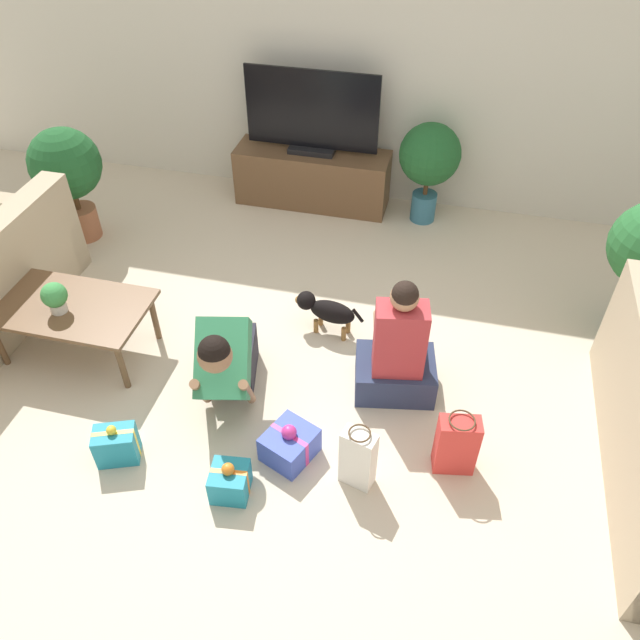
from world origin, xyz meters
name	(u,v)px	position (x,y,z in m)	size (l,w,h in m)	color
ground_plane	(289,386)	(0.00, 0.00, 0.00)	(16.00, 16.00, 0.00)	beige
wall_back	(369,57)	(0.00, 2.63, 1.30)	(8.40, 0.06, 2.60)	beige
coffee_table	(71,310)	(-1.52, -0.01, 0.38)	(1.05, 0.62, 0.42)	brown
tv_console	(312,178)	(-0.43, 2.35, 0.26)	(1.42, 0.42, 0.52)	brown
tv	(312,117)	(-0.43, 2.35, 0.85)	(1.19, 0.20, 0.74)	black
potted_plant_back_right	(429,159)	(0.63, 2.30, 0.61)	(0.53, 0.53, 0.92)	#336B84
potted_plant_corner_left	(67,170)	(-2.25, 1.31, 0.65)	(0.59, 0.59, 1.00)	#A36042
person_kneeling	(227,360)	(-0.35, -0.18, 0.35)	(0.48, 0.82, 0.79)	#23232D
person_sitting	(397,354)	(0.69, 0.15, 0.33)	(0.58, 0.54, 0.94)	#283351
dog	(326,310)	(0.11, 0.61, 0.20)	(0.53, 0.20, 0.31)	black
gift_box_a	(116,445)	(-0.84, -0.80, 0.12)	(0.29, 0.24, 0.29)	teal
gift_box_b	(230,481)	(-0.10, -0.87, 0.10)	(0.24, 0.24, 0.26)	teal
gift_box_c	(290,444)	(0.16, -0.54, 0.10)	(0.36, 0.38, 0.26)	#3D51BC
gift_bag_a	(456,444)	(1.13, -0.38, 0.21)	(0.26, 0.18, 0.44)	red
gift_bag_b	(358,458)	(0.59, -0.62, 0.22)	(0.22, 0.16, 0.45)	white
tabletop_plant	(55,297)	(-1.56, -0.08, 0.54)	(0.17, 0.17, 0.22)	beige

